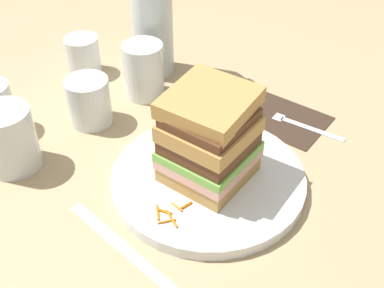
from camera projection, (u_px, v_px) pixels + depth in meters
name	position (u px, v px, depth m)	size (l,w,h in m)	color
ground_plane	(201.00, 185.00, 0.69)	(3.00, 3.00, 0.00)	tan
main_plate	(208.00, 179.00, 0.69)	(0.28, 0.28, 0.02)	white
sandwich	(209.00, 139.00, 0.65)	(0.13, 0.12, 0.13)	tan
carrot_shred_0	(177.00, 207.00, 0.64)	(0.00, 0.00, 0.02)	orange
carrot_shred_1	(164.00, 211.00, 0.63)	(0.00, 0.00, 0.02)	orange
carrot_shred_2	(172.00, 219.00, 0.62)	(0.00, 0.00, 0.03)	orange
carrot_shred_3	(185.00, 206.00, 0.64)	(0.00, 0.00, 0.02)	orange
carrot_shred_4	(167.00, 221.00, 0.62)	(0.00, 0.00, 0.02)	orange
carrot_shred_5	(160.00, 214.00, 0.63)	(0.00, 0.00, 0.03)	orange
carrot_shred_6	(253.00, 148.00, 0.73)	(0.00, 0.00, 0.02)	orange
carrot_shred_7	(234.00, 147.00, 0.73)	(0.00, 0.00, 0.02)	orange
carrot_shred_8	(248.00, 140.00, 0.75)	(0.00, 0.00, 0.02)	orange
carrot_shred_9	(247.00, 145.00, 0.74)	(0.00, 0.00, 0.03)	orange
carrot_shred_10	(245.00, 138.00, 0.75)	(0.00, 0.00, 0.03)	orange
napkin_dark	(282.00, 118.00, 0.82)	(0.11, 0.14, 0.00)	#38281E
fork	(294.00, 121.00, 0.81)	(0.03, 0.17, 0.00)	silver
knife	(124.00, 248.00, 0.61)	(0.03, 0.20, 0.00)	silver
juice_glass	(144.00, 74.00, 0.85)	(0.07, 0.07, 0.10)	white
empty_tumbler_1	(89.00, 101.00, 0.79)	(0.07, 0.07, 0.08)	silver
empty_tumbler_2	(83.00, 55.00, 0.92)	(0.06, 0.06, 0.07)	silver
empty_tumbler_3	(9.00, 139.00, 0.70)	(0.08, 0.08, 0.10)	silver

